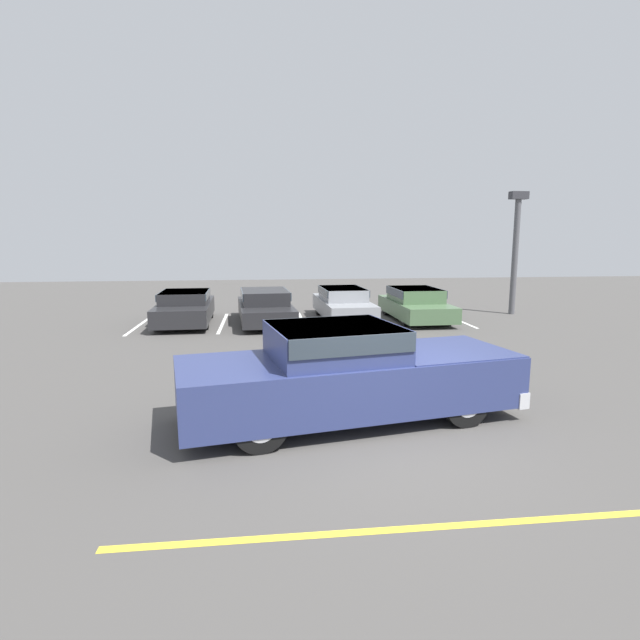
{
  "coord_description": "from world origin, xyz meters",
  "views": [
    {
      "loc": [
        -1.75,
        -7.26,
        3.13
      ],
      "look_at": [
        -0.28,
        5.42,
        1.0
      ],
      "focal_mm": 28.0,
      "sensor_mm": 36.0,
      "label": 1
    }
  ],
  "objects_px": {
    "pickup_truck": "(351,372)",
    "parked_sedan_a": "(185,306)",
    "parked_sedan_d": "(415,303)",
    "parked_sedan_c": "(343,303)",
    "parked_sedan_b": "(265,305)",
    "light_post": "(516,244)"
  },
  "relations": [
    {
      "from": "pickup_truck",
      "to": "parked_sedan_a",
      "type": "relative_size",
      "value": 1.37
    },
    {
      "from": "parked_sedan_d",
      "to": "parked_sedan_c",
      "type": "bearing_deg",
      "value": -98.49
    },
    {
      "from": "parked_sedan_a",
      "to": "parked_sedan_b",
      "type": "xyz_separation_m",
      "value": [
        2.89,
        -0.14,
        0.02
      ]
    },
    {
      "from": "parked_sedan_c",
      "to": "light_post",
      "type": "distance_m",
      "value": 7.49
    },
    {
      "from": "pickup_truck",
      "to": "parked_sedan_b",
      "type": "bearing_deg",
      "value": 87.22
    },
    {
      "from": "pickup_truck",
      "to": "light_post",
      "type": "bearing_deg",
      "value": 41.24
    },
    {
      "from": "parked_sedan_c",
      "to": "parked_sedan_b",
      "type": "bearing_deg",
      "value": -84.43
    },
    {
      "from": "pickup_truck",
      "to": "light_post",
      "type": "relative_size",
      "value": 1.23
    },
    {
      "from": "pickup_truck",
      "to": "parked_sedan_a",
      "type": "bearing_deg",
      "value": 102.07
    },
    {
      "from": "light_post",
      "to": "parked_sedan_d",
      "type": "bearing_deg",
      "value": -167.59
    },
    {
      "from": "parked_sedan_b",
      "to": "parked_sedan_d",
      "type": "bearing_deg",
      "value": 86.17
    },
    {
      "from": "parked_sedan_a",
      "to": "parked_sedan_d",
      "type": "relative_size",
      "value": 0.99
    },
    {
      "from": "parked_sedan_b",
      "to": "parked_sedan_c",
      "type": "relative_size",
      "value": 1.03
    },
    {
      "from": "pickup_truck",
      "to": "parked_sedan_b",
      "type": "height_order",
      "value": "pickup_truck"
    },
    {
      "from": "parked_sedan_d",
      "to": "light_post",
      "type": "xyz_separation_m",
      "value": [
        4.4,
        0.97,
        2.21
      ]
    },
    {
      "from": "light_post",
      "to": "parked_sedan_c",
      "type": "bearing_deg",
      "value": -175.21
    },
    {
      "from": "parked_sedan_c",
      "to": "parked_sedan_d",
      "type": "distance_m",
      "value": 2.77
    },
    {
      "from": "parked_sedan_b",
      "to": "parked_sedan_c",
      "type": "distance_m",
      "value": 2.99
    },
    {
      "from": "pickup_truck",
      "to": "parked_sedan_c",
      "type": "xyz_separation_m",
      "value": [
        1.57,
        10.5,
        -0.19
      ]
    },
    {
      "from": "parked_sedan_a",
      "to": "parked_sedan_d",
      "type": "xyz_separation_m",
      "value": [
        8.6,
        -0.11,
        0.01
      ]
    },
    {
      "from": "parked_sedan_b",
      "to": "parked_sedan_d",
      "type": "height_order",
      "value": "parked_sedan_d"
    },
    {
      "from": "pickup_truck",
      "to": "parked_sedan_b",
      "type": "xyz_separation_m",
      "value": [
        -1.4,
        10.11,
        -0.19
      ]
    }
  ]
}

